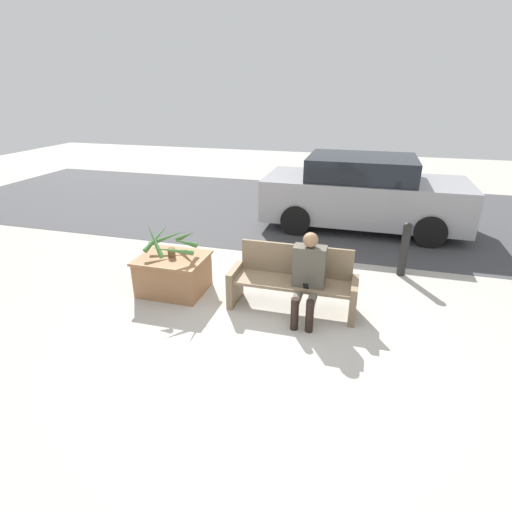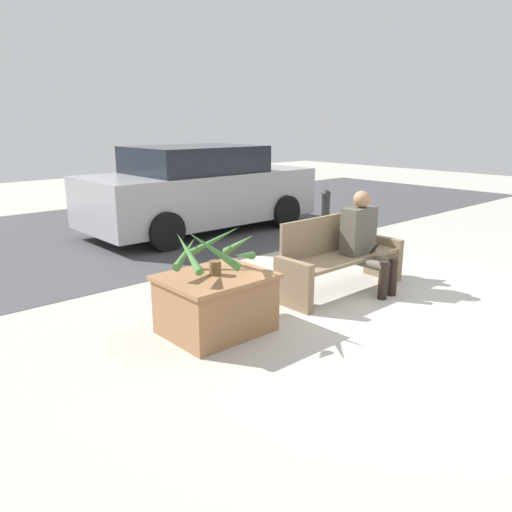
{
  "view_description": "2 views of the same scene",
  "coord_description": "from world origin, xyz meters",
  "px_view_note": "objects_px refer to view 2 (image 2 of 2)",
  "views": [
    {
      "loc": [
        0.94,
        -4.06,
        2.87
      ],
      "look_at": [
        -0.45,
        0.91,
        0.66
      ],
      "focal_mm": 28.0,
      "sensor_mm": 36.0,
      "label": 1
    },
    {
      "loc": [
        -4.37,
        -2.76,
        1.94
      ],
      "look_at": [
        -0.97,
        1.03,
        0.57
      ],
      "focal_mm": 35.0,
      "sensor_mm": 36.0,
      "label": 2
    }
  ],
  "objects_px": {
    "bench": "(338,257)",
    "planter_box": "(216,301)",
    "potted_plant": "(214,250)",
    "parked_car": "(199,189)",
    "bollard_post": "(325,217)",
    "person_seated": "(364,238)"
  },
  "relations": [
    {
      "from": "bench",
      "to": "planter_box",
      "type": "relative_size",
      "value": 1.77
    },
    {
      "from": "parked_car",
      "to": "bollard_post",
      "type": "distance_m",
      "value": 2.49
    },
    {
      "from": "person_seated",
      "to": "planter_box",
      "type": "bearing_deg",
      "value": 174.91
    },
    {
      "from": "planter_box",
      "to": "parked_car",
      "type": "distance_m",
      "value": 4.67
    },
    {
      "from": "potted_plant",
      "to": "bollard_post",
      "type": "height_order",
      "value": "potted_plant"
    },
    {
      "from": "bench",
      "to": "bollard_post",
      "type": "bearing_deg",
      "value": 44.56
    },
    {
      "from": "potted_plant",
      "to": "parked_car",
      "type": "relative_size",
      "value": 0.2
    },
    {
      "from": "potted_plant",
      "to": "parked_car",
      "type": "distance_m",
      "value": 4.65
    },
    {
      "from": "bench",
      "to": "potted_plant",
      "type": "xyz_separation_m",
      "value": [
        -1.82,
        0.0,
        0.39
      ]
    },
    {
      "from": "parked_car",
      "to": "planter_box",
      "type": "bearing_deg",
      "value": -123.83
    },
    {
      "from": "potted_plant",
      "to": "bollard_post",
      "type": "xyz_separation_m",
      "value": [
        3.35,
        1.5,
        -0.32
      ]
    },
    {
      "from": "potted_plant",
      "to": "parked_car",
      "type": "xyz_separation_m",
      "value": [
        2.59,
        3.86,
        -0.05
      ]
    },
    {
      "from": "person_seated",
      "to": "potted_plant",
      "type": "height_order",
      "value": "person_seated"
    },
    {
      "from": "bollard_post",
      "to": "parked_car",
      "type": "bearing_deg",
      "value": 107.7
    },
    {
      "from": "planter_box",
      "to": "bollard_post",
      "type": "height_order",
      "value": "bollard_post"
    },
    {
      "from": "planter_box",
      "to": "parked_car",
      "type": "bearing_deg",
      "value": 56.17
    },
    {
      "from": "bench",
      "to": "planter_box",
      "type": "bearing_deg",
      "value": -179.85
    },
    {
      "from": "parked_car",
      "to": "bollard_post",
      "type": "xyz_separation_m",
      "value": [
        0.75,
        -2.35,
        -0.28
      ]
    },
    {
      "from": "person_seated",
      "to": "planter_box",
      "type": "relative_size",
      "value": 1.19
    },
    {
      "from": "bench",
      "to": "potted_plant",
      "type": "relative_size",
      "value": 2.05
    },
    {
      "from": "potted_plant",
      "to": "person_seated",
      "type": "bearing_deg",
      "value": -5.24
    },
    {
      "from": "planter_box",
      "to": "bollard_post",
      "type": "bearing_deg",
      "value": 24.32
    }
  ]
}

